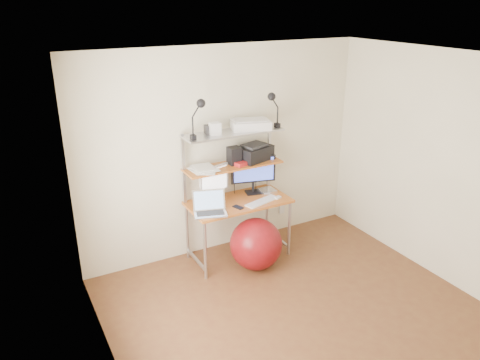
% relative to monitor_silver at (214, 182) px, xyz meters
% --- Properties ---
extents(room, '(3.60, 3.60, 3.60)m').
position_rel_monitor_silver_xyz_m(room, '(0.26, -1.55, 0.26)').
color(room, brown).
rests_on(room, ground).
extents(computer_desk, '(1.20, 0.60, 1.57)m').
position_rel_monitor_silver_xyz_m(computer_desk, '(0.26, -0.04, -0.04)').
color(computer_desk, '#B25F22').
rests_on(computer_desk, ground).
extents(desktop, '(1.20, 0.60, 0.00)m').
position_rel_monitor_silver_xyz_m(desktop, '(0.26, -0.11, -0.25)').
color(desktop, '#B25F22').
rests_on(desktop, computer_desk).
extents(mid_shelf, '(1.18, 0.34, 0.00)m').
position_rel_monitor_silver_xyz_m(mid_shelf, '(0.26, 0.02, 0.16)').
color(mid_shelf, '#B25F22').
rests_on(mid_shelf, computer_desk).
extents(top_shelf, '(1.18, 0.34, 0.00)m').
position_rel_monitor_silver_xyz_m(top_shelf, '(0.26, 0.02, 0.56)').
color(top_shelf, '#B2B2B7').
rests_on(top_shelf, computer_desk).
extents(floor, '(3.60, 3.60, 0.00)m').
position_rel_monitor_silver_xyz_m(floor, '(0.26, -1.55, -0.99)').
color(floor, brown).
rests_on(floor, ground).
extents(wall_outlet, '(0.08, 0.01, 0.12)m').
position_rel_monitor_silver_xyz_m(wall_outlet, '(1.11, 0.24, -0.69)').
color(wall_outlet, silver).
rests_on(wall_outlet, room).
extents(monitor_silver, '(0.42, 0.20, 0.47)m').
position_rel_monitor_silver_xyz_m(monitor_silver, '(0.00, 0.00, 0.00)').
color(monitor_silver, silver).
rests_on(monitor_silver, desktop).
extents(monitor_black, '(0.54, 0.20, 0.55)m').
position_rel_monitor_silver_xyz_m(monitor_black, '(0.54, 0.04, 0.02)').
color(monitor_black, black).
rests_on(monitor_black, desktop).
extents(laptop, '(0.43, 0.38, 0.31)m').
position_rel_monitor_silver_xyz_m(laptop, '(-0.17, -0.23, -0.20)').
color(laptop, silver).
rests_on(laptop, desktop).
extents(keyboard, '(0.47, 0.24, 0.01)m').
position_rel_monitor_silver_xyz_m(keyboard, '(0.49, -0.27, -0.25)').
color(keyboard, silver).
rests_on(keyboard, desktop).
extents(mouse, '(0.09, 0.07, 0.02)m').
position_rel_monitor_silver_xyz_m(mouse, '(0.71, -0.26, -0.24)').
color(mouse, silver).
rests_on(mouse, desktop).
extents(mac_mini, '(0.20, 0.20, 0.04)m').
position_rel_monitor_silver_xyz_m(mac_mini, '(0.70, -0.04, -0.23)').
color(mac_mini, silver).
rests_on(mac_mini, desktop).
extents(phone, '(0.11, 0.14, 0.01)m').
position_rel_monitor_silver_xyz_m(phone, '(0.17, -0.27, -0.25)').
color(phone, black).
rests_on(phone, desktop).
extents(printer, '(0.48, 0.39, 0.20)m').
position_rel_monitor_silver_xyz_m(printer, '(0.57, 0.06, 0.25)').
color(printer, black).
rests_on(printer, mid_shelf).
extents(nas_cube, '(0.14, 0.14, 0.20)m').
position_rel_monitor_silver_xyz_m(nas_cube, '(0.29, 0.04, 0.26)').
color(nas_cube, black).
rests_on(nas_cube, mid_shelf).
extents(red_box, '(0.19, 0.15, 0.05)m').
position_rel_monitor_silver_xyz_m(red_box, '(0.34, -0.04, 0.18)').
color(red_box, '#B41C1F').
rests_on(red_box, mid_shelf).
extents(scanner, '(0.51, 0.40, 0.12)m').
position_rel_monitor_silver_xyz_m(scanner, '(0.49, 0.03, 0.61)').
color(scanner, silver).
rests_on(scanner, top_shelf).
extents(box_white, '(0.13, 0.11, 0.14)m').
position_rel_monitor_silver_xyz_m(box_white, '(0.03, 0.01, 0.63)').
color(box_white, silver).
rests_on(box_white, top_shelf).
extents(box_grey, '(0.11, 0.11, 0.10)m').
position_rel_monitor_silver_xyz_m(box_grey, '(-0.01, 0.08, 0.61)').
color(box_grey, '#2B2B2D').
rests_on(box_grey, top_shelf).
extents(clip_lamp_left, '(0.17, 0.10, 0.43)m').
position_rel_monitor_silver_xyz_m(clip_lamp_left, '(-0.19, -0.07, 0.88)').
color(clip_lamp_left, black).
rests_on(clip_lamp_left, top_shelf).
extents(clip_lamp_right, '(0.17, 0.09, 0.42)m').
position_rel_monitor_silver_xyz_m(clip_lamp_right, '(0.73, -0.07, 0.87)').
color(clip_lamp_right, black).
rests_on(clip_lamp_right, top_shelf).
extents(exercise_ball, '(0.61, 0.61, 0.61)m').
position_rel_monitor_silver_xyz_m(exercise_ball, '(0.32, -0.42, -0.69)').
color(exercise_ball, maroon).
rests_on(exercise_ball, floor).
extents(paper_stack, '(0.33, 0.41, 0.03)m').
position_rel_monitor_silver_xyz_m(paper_stack, '(-0.12, 0.02, 0.17)').
color(paper_stack, white).
rests_on(paper_stack, mid_shelf).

